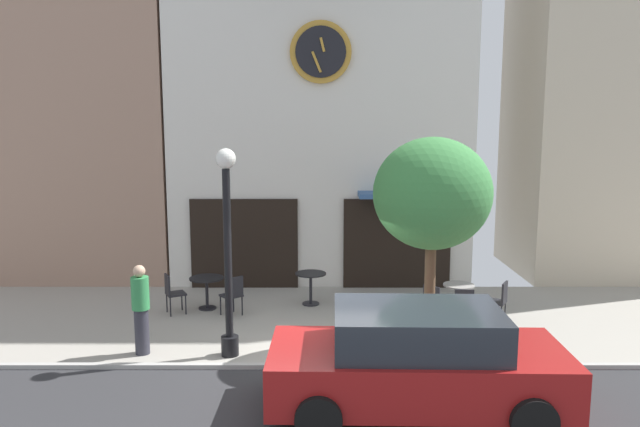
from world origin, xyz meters
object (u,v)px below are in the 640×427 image
object	(u,v)px
cafe_table_center_right	(458,295)
parked_car_red	(416,361)
street_tree	(432,195)
cafe_table_rightmost	(206,286)
cafe_chair_right_end	(433,302)
pedestrian_green	(140,308)
cafe_chair_near_tree	(499,299)
cafe_chair_near_lamp	(462,306)
cafe_chair_curbside	(171,291)
cafe_table_near_curb	(310,282)
cafe_chair_left_end	(232,293)
street_lamp	(227,253)

from	to	relation	value
cafe_table_center_right	parked_car_red	size ratio (longest dim) A/B	0.17
street_tree	cafe_table_center_right	distance (m)	3.21
cafe_table_rightmost	parked_car_red	xyz separation A→B (m)	(3.99, -4.87, 0.22)
cafe_table_center_right	cafe_chair_right_end	distance (m)	0.87
pedestrian_green	parked_car_red	bearing A→B (deg)	-25.03
cafe_chair_near_tree	cafe_chair_near_lamp	bearing A→B (deg)	-150.78
cafe_chair_curbside	cafe_table_near_curb	bearing A→B (deg)	12.98
street_tree	cafe_chair_left_end	bearing A→B (deg)	152.80
cafe_table_center_right	cafe_chair_near_tree	distance (m)	0.86
street_tree	cafe_table_rightmost	xyz separation A→B (m)	(-4.60, 2.54, -2.39)
street_lamp	street_tree	bearing A→B (deg)	3.50
street_lamp	cafe_chair_near_lamp	size ratio (longest dim) A/B	4.19
street_lamp	cafe_table_center_right	bearing A→B (deg)	24.29
cafe_table_near_curb	pedestrian_green	size ratio (longest dim) A/B	0.45
cafe_chair_right_end	cafe_chair_near_tree	xyz separation A→B (m)	(1.44, 0.26, 0.00)
cafe_table_rightmost	cafe_chair_curbside	world-z (taller)	cafe_chair_curbside
street_tree	parked_car_red	size ratio (longest dim) A/B	0.91
cafe_chair_near_lamp	cafe_chair_right_end	xyz separation A→B (m)	(-0.56, 0.23, 0.00)
cafe_chair_near_lamp	parked_car_red	size ratio (longest dim) A/B	0.21
street_tree	cafe_table_rightmost	bearing A→B (deg)	151.09
street_lamp	cafe_chair_right_end	xyz separation A→B (m)	(4.00, 1.52, -1.39)
street_lamp	cafe_table_center_right	distance (m)	5.28
cafe_chair_near_tree	cafe_chair_curbside	xyz separation A→B (m)	(-7.08, 0.62, 0.00)
street_lamp	pedestrian_green	distance (m)	1.93
street_tree	cafe_chair_right_end	bearing A→B (deg)	75.46
cafe_table_near_curb	cafe_chair_near_lamp	bearing A→B (deg)	-30.19
cafe_chair_near_tree	cafe_chair_left_end	bearing A→B (deg)	175.41
cafe_table_center_right	cafe_table_near_curb	bearing A→B (deg)	162.61
cafe_table_near_curb	cafe_chair_near_lamp	distance (m)	3.62
street_tree	cafe_chair_near_lamp	distance (m)	2.77
cafe_chair_near_lamp	cafe_chair_left_end	size ratio (longest dim) A/B	1.00
cafe_table_rightmost	cafe_chair_left_end	world-z (taller)	cafe_chair_left_end
cafe_table_rightmost	cafe_chair_near_lamp	distance (m)	5.68
cafe_chair_curbside	pedestrian_green	size ratio (longest dim) A/B	0.54
street_tree	parked_car_red	bearing A→B (deg)	-104.43
cafe_chair_left_end	street_tree	bearing A→B (deg)	-27.20
cafe_chair_near_lamp	pedestrian_green	distance (m)	6.30
cafe_table_near_curb	cafe_chair_curbside	bearing A→B (deg)	-167.02
cafe_chair_left_end	parked_car_red	size ratio (longest dim) A/B	0.21
cafe_chair_near_tree	street_tree	bearing A→B (deg)	-138.83
cafe_table_center_right	cafe_chair_left_end	bearing A→B (deg)	178.34
cafe_chair_near_tree	parked_car_red	distance (m)	4.57
pedestrian_green	parked_car_red	xyz separation A→B (m)	(4.68, -2.19, -0.10)
pedestrian_green	parked_car_red	distance (m)	5.17
street_tree	cafe_chair_near_lamp	world-z (taller)	street_tree
cafe_chair_right_end	cafe_chair_left_end	bearing A→B (deg)	170.41
cafe_table_center_right	cafe_chair_near_tree	world-z (taller)	cafe_chair_near_tree
cafe_chair_right_end	cafe_table_center_right	bearing A→B (deg)	41.72
cafe_chair_curbside	cafe_chair_right_end	bearing A→B (deg)	-8.87
cafe_chair_left_end	cafe_table_near_curb	bearing A→B (deg)	27.19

